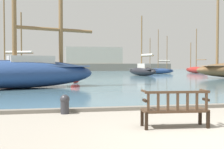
% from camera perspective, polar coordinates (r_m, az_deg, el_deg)
% --- Properties ---
extents(ground_plane, '(160.00, 160.00, 0.00)m').
position_cam_1_polar(ground_plane, '(6.37, 18.48, -12.14)').
color(ground_plane, gray).
extents(harbor_water, '(100.00, 80.00, 0.08)m').
position_cam_1_polar(harbor_water, '(49.50, -7.22, 0.23)').
color(harbor_water, slate).
rests_on(harbor_water, ground).
extents(quay_edge_kerb, '(40.00, 0.30, 0.12)m').
position_cam_1_polar(quay_edge_kerb, '(9.83, 7.40, -6.71)').
color(quay_edge_kerb, slate).
rests_on(quay_edge_kerb, ground).
extents(park_bench, '(1.63, 0.63, 0.92)m').
position_cam_1_polar(park_bench, '(7.11, 12.69, -6.74)').
color(park_bench, black).
rests_on(park_bench, ground).
extents(sailboat_far_starboard, '(10.31, 5.87, 14.42)m').
position_cam_1_polar(sailboat_far_starboard, '(18.38, -18.27, 1.18)').
color(sailboat_far_starboard, navy).
rests_on(sailboat_far_starboard, harbor_water).
extents(sailboat_nearest_port, '(5.71, 1.37, 7.29)m').
position_cam_1_polar(sailboat_nearest_port, '(47.03, 9.50, 0.91)').
color(sailboat_nearest_port, navy).
rests_on(sailboat_nearest_port, harbor_water).
extents(sailboat_nearest_starboard, '(9.79, 4.66, 11.28)m').
position_cam_1_polar(sailboat_nearest_starboard, '(42.68, -20.64, 1.25)').
color(sailboat_nearest_starboard, maroon).
rests_on(sailboat_nearest_starboard, harbor_water).
extents(sailboat_outer_port, '(3.22, 6.58, 8.08)m').
position_cam_1_polar(sailboat_outer_port, '(38.19, 6.18, 0.88)').
color(sailboat_outer_port, black).
rests_on(sailboat_outer_port, harbor_water).
extents(sailboat_distant_harbor, '(2.36, 5.96, 7.79)m').
position_cam_1_polar(sailboat_distant_harbor, '(51.46, 16.81, 1.00)').
color(sailboat_distant_harbor, maroon).
rests_on(sailboat_distant_harbor, harbor_water).
extents(mooring_bollard, '(0.31, 0.31, 0.61)m').
position_cam_1_polar(mooring_bollard, '(8.99, -9.57, -5.76)').
color(mooring_bollard, '#2D2D33').
rests_on(mooring_bollard, ground).
extents(channel_buoy, '(0.76, 0.76, 1.46)m').
position_cam_1_polar(channel_buoy, '(22.65, -7.46, -0.76)').
color(channel_buoy, red).
rests_on(channel_buoy, harbor_water).
extents(far_breakwater, '(48.88, 2.40, 5.81)m').
position_cam_1_polar(far_breakwater, '(67.35, -6.62, 2.27)').
color(far_breakwater, slate).
rests_on(far_breakwater, ground).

